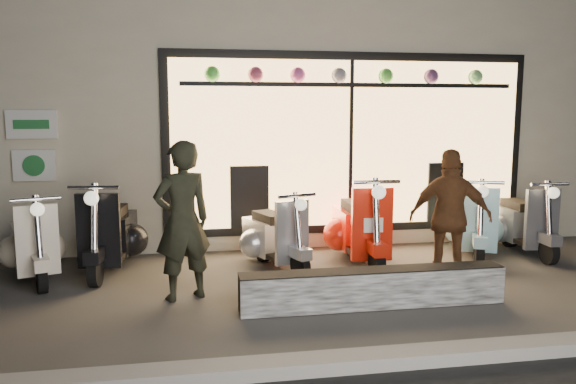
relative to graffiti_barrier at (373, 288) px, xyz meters
name	(u,v)px	position (x,y,z in m)	size (l,w,h in m)	color
ground	(328,289)	(-0.32, 0.65, -0.20)	(40.00, 40.00, 0.00)	#383533
kerb	(389,359)	(-0.32, -1.35, -0.14)	(40.00, 0.25, 0.12)	slate
shop_building	(268,107)	(-0.31, 5.63, 1.90)	(10.20, 6.23, 4.20)	beige
graffiti_barrier	(373,288)	(0.00, 0.00, 0.00)	(2.79, 0.28, 0.40)	black
scooter_silver	(272,236)	(-0.81, 1.75, 0.20)	(0.76, 1.38, 1.00)	black
scooter_red	(359,228)	(0.38, 1.78, 0.26)	(0.52, 1.60, 1.15)	black
scooter_black	(111,234)	(-2.88, 2.01, 0.25)	(0.60, 1.58, 1.13)	black
scooter_cream	(33,244)	(-3.77, 1.76, 0.21)	(0.79, 1.43, 1.03)	black
scooter_blue	(475,223)	(2.14, 1.90, 0.24)	(0.88, 1.49, 1.09)	black
scooter_grey	(520,223)	(2.86, 1.92, 0.22)	(0.50, 1.46, 1.04)	black
man	(182,221)	(-1.94, 0.60, 0.66)	(0.63, 0.41, 1.72)	black
woman	(450,217)	(1.13, 0.61, 0.60)	(0.93, 0.39, 1.59)	brown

